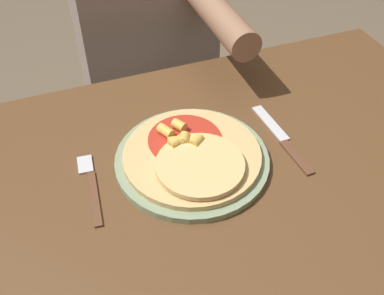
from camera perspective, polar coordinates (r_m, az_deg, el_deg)
The scene contains 6 objects.
dining_table at distance 0.95m, azimuth -0.75°, elevation -8.47°, with size 1.29×0.70×0.77m.
plate at distance 0.87m, azimuth 0.00°, elevation -1.57°, with size 0.30×0.30×0.01m.
pizza at distance 0.85m, azimuth 0.07°, elevation -0.98°, with size 0.27×0.27×0.04m.
fork at distance 0.85m, azimuth -12.77°, elevation -4.47°, with size 0.03×0.18×0.00m.
knife at distance 0.94m, azimuth 11.44°, elevation 1.04°, with size 0.03×0.22×0.00m.
person_diner at distance 1.35m, azimuth -5.66°, elevation 12.99°, with size 0.38×0.52×1.20m.
Camera 1 is at (-0.19, -0.55, 1.39)m, focal length 42.00 mm.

